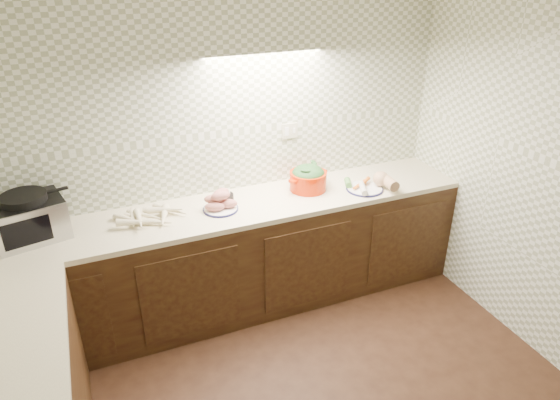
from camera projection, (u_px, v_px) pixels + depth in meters
name	position (u px, v px, depth m)	size (l,w,h in m)	color
room	(340.00, 204.00, 2.11)	(3.60, 3.60, 2.60)	black
counter	(174.00, 352.00, 2.97)	(3.60, 3.60, 0.90)	black
toaster_oven	(28.00, 218.00, 3.22)	(0.50, 0.43, 0.31)	black
parsnip_pile	(154.00, 218.00, 3.44)	(0.45, 0.44, 0.08)	beige
sweet_potato_plate	(220.00, 202.00, 3.61)	(0.26, 0.26, 0.16)	#111142
onion_bowl	(224.00, 196.00, 3.74)	(0.14, 0.14, 0.11)	black
dutch_oven	(308.00, 178.00, 3.90)	(0.37, 0.37, 0.20)	#C22100
veg_plate	(372.00, 183.00, 3.93)	(0.38, 0.31, 0.13)	#111142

